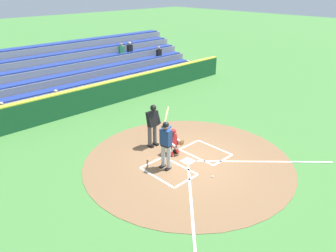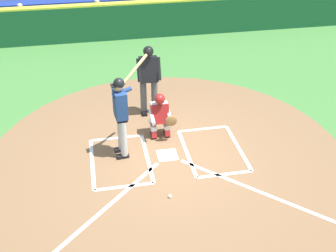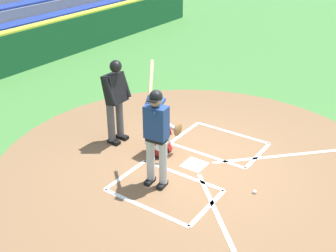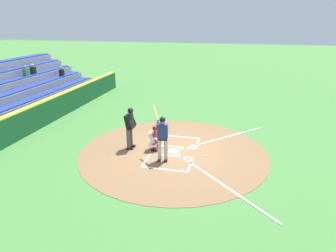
# 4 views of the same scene
# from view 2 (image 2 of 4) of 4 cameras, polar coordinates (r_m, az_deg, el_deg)

# --- Properties ---
(ground_plane) EXTENTS (120.00, 120.00, 0.00)m
(ground_plane) POSITION_cam_2_polar(r_m,az_deg,el_deg) (9.61, -0.10, -3.93)
(ground_plane) COLOR #427A38
(dirt_circle) EXTENTS (8.00, 8.00, 0.01)m
(dirt_circle) POSITION_cam_2_polar(r_m,az_deg,el_deg) (9.60, -0.10, -3.90)
(dirt_circle) COLOR brown
(dirt_circle) RESTS_ON ground
(home_plate_and_chalk) EXTENTS (7.93, 4.91, 0.01)m
(home_plate_and_chalk) POSITION_cam_2_polar(r_m,az_deg,el_deg) (8.91, 0.96, -7.11)
(home_plate_and_chalk) COLOR white
(home_plate_and_chalk) RESTS_ON dirt_circle
(batter) EXTENTS (0.88, 0.81, 2.13)m
(batter) POSITION_cam_2_polar(r_m,az_deg,el_deg) (9.11, -6.24, 1.93)
(batter) COLOR #BCBCBC
(batter) RESTS_ON ground
(catcher) EXTENTS (0.60, 0.60, 1.13)m
(catcher) POSITION_cam_2_polar(r_m,az_deg,el_deg) (9.96, -1.02, 1.53)
(catcher) COLOR black
(catcher) RESTS_ON ground
(plate_umpire) EXTENTS (0.58, 0.41, 1.86)m
(plate_umpire) POSITION_cam_2_polar(r_m,az_deg,el_deg) (10.66, -2.57, 6.65)
(plate_umpire) COLOR #4C4C51
(plate_umpire) RESTS_ON ground
(baseball) EXTENTS (0.07, 0.07, 0.07)m
(baseball) POSITION_cam_2_polar(r_m,az_deg,el_deg) (8.49, 0.26, -9.27)
(baseball) COLOR white
(baseball) RESTS_ON ground
(backstop_wall) EXTENTS (22.00, 0.36, 1.31)m
(backstop_wall) POSITION_cam_2_polar(r_m,az_deg,el_deg) (16.01, -5.26, 13.72)
(backstop_wall) COLOR #19512D
(backstop_wall) RESTS_ON ground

